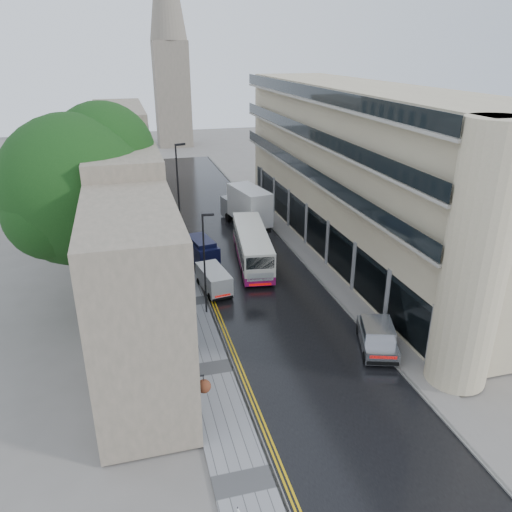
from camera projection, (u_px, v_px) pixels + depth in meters
name	position (u px, v px, depth m)	size (l,w,h in m)	color
ground	(401.00, 503.00, 20.09)	(200.00, 200.00, 0.00)	slate
road	(241.00, 252.00, 44.55)	(9.00, 85.00, 0.02)	black
left_sidewalk	(175.00, 259.00, 43.12)	(2.70, 85.00, 0.12)	gray
right_sidewalk	(298.00, 246.00, 45.83)	(1.80, 85.00, 0.12)	slate
old_shop_row	(125.00, 187.00, 42.17)	(4.50, 56.00, 12.00)	gray
modern_block	(360.00, 172.00, 42.99)	(8.00, 40.00, 14.00)	beige
church_spire	(168.00, 28.00, 85.41)	(6.40, 6.40, 40.00)	gray
tree_near	(79.00, 215.00, 32.18)	(10.56, 10.56, 13.89)	black
tree_far	(92.00, 178.00, 44.09)	(9.24, 9.24, 12.46)	black
cream_bus	(243.00, 261.00, 39.18)	(2.36, 10.39, 2.83)	white
white_lorry	(244.00, 213.00, 48.22)	(2.39, 7.96, 4.18)	white
silver_hatchback	(366.00, 350.00, 28.77)	(1.92, 4.40, 1.65)	#A1A1A5
white_van	(210.00, 289.00, 35.80)	(1.67, 3.89, 1.76)	silver
navy_van	(198.00, 258.00, 40.48)	(1.80, 4.49, 2.29)	black
pedestrian	(171.00, 262.00, 39.86)	(0.73, 0.48, 2.01)	black
lamp_post_near	(205.00, 265.00, 32.99)	(0.79, 0.18, 7.05)	black
lamp_post_far	(178.00, 192.00, 46.30)	(0.99, 0.22, 8.80)	black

